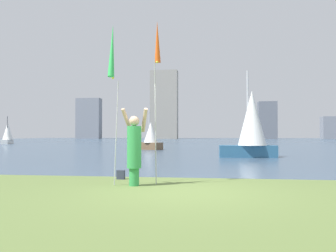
# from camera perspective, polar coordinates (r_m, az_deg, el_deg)

# --- Properties ---
(ground) EXTENTS (120.00, 138.00, 0.12)m
(ground) POSITION_cam_1_polar(r_m,az_deg,el_deg) (58.76, 6.96, -2.64)
(ground) COLOR #5B7038
(person) EXTENTS (0.70, 0.52, 1.91)m
(person) POSITION_cam_1_polar(r_m,az_deg,el_deg) (8.78, -5.44, -3.44)
(person) COLOR green
(person) RESTS_ON ground
(kite_flag_left) EXTENTS (0.16, 0.73, 3.96)m
(kite_flag_left) POSITION_cam_1_polar(r_m,az_deg,el_deg) (8.90, -8.95, 11.35)
(kite_flag_left) COLOR #B2B2B7
(kite_flag_left) RESTS_ON ground
(kite_flag_right) EXTENTS (0.16, 0.56, 4.18)m
(kite_flag_right) POSITION_cam_1_polar(r_m,az_deg,el_deg) (9.38, -1.73, 12.57)
(kite_flag_right) COLOR #B2B2B7
(kite_flag_right) RESTS_ON ground
(bag) EXTENTS (0.22, 0.14, 0.25)m
(bag) POSITION_cam_1_polar(r_m,az_deg,el_deg) (10.16, -7.59, -7.75)
(bag) COLOR #33384C
(bag) RESTS_ON ground
(sailboat_0) EXTENTS (3.12, 1.61, 4.79)m
(sailboat_0) POSITION_cam_1_polar(r_m,az_deg,el_deg) (20.01, 13.20, 0.23)
(sailboat_0) COLOR #2D6084
(sailboat_0) RESTS_ON ground
(sailboat_2) EXTENTS (2.43, 2.01, 3.39)m
(sailboat_2) POSITION_cam_1_polar(r_m,az_deg,el_deg) (29.51, -2.86, -1.79)
(sailboat_2) COLOR brown
(sailboat_2) RESTS_ON ground
(sailboat_3) EXTENTS (1.58, 2.69, 3.64)m
(sailboat_3) POSITION_cam_1_polar(r_m,az_deg,el_deg) (51.37, -24.35, -1.14)
(sailboat_3) COLOR white
(sailboat_3) RESTS_ON ground
(sailboat_5) EXTENTS (1.73, 2.56, 4.54)m
(sailboat_5) POSITION_cam_1_polar(r_m,az_deg,el_deg) (56.24, 12.71, -2.27)
(sailboat_5) COLOR maroon
(sailboat_5) RESTS_ON ground
(skyline_tower_0) EXTENTS (7.35, 3.12, 12.22)m
(skyline_tower_0) POSITION_cam_1_polar(r_m,az_deg,el_deg) (110.56, -12.59, 1.19)
(skyline_tower_0) COLOR gray
(skyline_tower_0) RESTS_ON ground
(skyline_tower_1) EXTENTS (7.91, 3.65, 19.95)m
(skyline_tower_1) POSITION_cam_1_polar(r_m,az_deg,el_deg) (104.12, -0.62, 3.44)
(skyline_tower_1) COLOR gray
(skyline_tower_1) RESTS_ON ground
(skyline_tower_2) EXTENTS (5.05, 4.08, 10.39)m
(skyline_tower_2) POSITION_cam_1_polar(r_m,az_deg,el_deg) (103.03, 15.62, 0.88)
(skyline_tower_2) COLOR slate
(skyline_tower_2) RESTS_ON ground
(skyline_tower_3) EXTENTS (6.20, 3.55, 6.28)m
(skyline_tower_3) POSITION_cam_1_polar(r_m,az_deg,el_deg) (109.77, 24.97, -0.25)
(skyline_tower_3) COLOR gray
(skyline_tower_3) RESTS_ON ground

